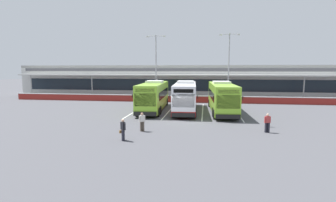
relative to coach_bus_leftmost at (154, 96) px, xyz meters
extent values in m
plane|color=#4C4C51|center=(4.19, -6.06, -1.79)|extent=(200.00, 200.00, 0.00)
cube|color=silver|center=(4.19, 20.94, 0.96)|extent=(70.00, 10.00, 5.50)
cube|color=#19232D|center=(4.19, 15.92, 0.51)|extent=(66.00, 0.08, 2.20)
cube|color=#4C4C51|center=(4.19, 15.91, 3.36)|extent=(68.00, 0.08, 0.60)
cube|color=beige|center=(4.19, 14.44, 2.41)|extent=(67.00, 3.00, 0.24)
cube|color=gray|center=(4.19, 20.94, 3.96)|extent=(70.00, 10.00, 0.50)
cylinder|color=#999999|center=(-26.81, 13.24, 0.31)|extent=(0.20, 0.20, 4.20)
cylinder|color=#999999|center=(-14.41, 13.24, 0.31)|extent=(0.20, 0.20, 4.20)
cylinder|color=#999999|center=(-2.01, 13.24, 0.31)|extent=(0.20, 0.20, 4.20)
cylinder|color=#999999|center=(10.39, 13.24, 0.31)|extent=(0.20, 0.20, 4.20)
cylinder|color=#999999|center=(22.79, 13.24, 0.31)|extent=(0.20, 0.20, 4.20)
cube|color=maroon|center=(4.19, 8.44, -1.29)|extent=(60.00, 0.36, 1.00)
cube|color=#B2B2B2|center=(4.19, 8.44, -0.74)|extent=(60.00, 0.40, 0.10)
cube|color=#8CC633|center=(0.00, -0.04, 0.12)|extent=(3.10, 12.10, 3.19)
cube|color=olive|center=(0.00, -0.04, -1.19)|extent=(3.12, 12.12, 0.56)
cube|color=black|center=(-0.02, 0.36, 0.36)|extent=(3.02, 9.71, 0.96)
cube|color=black|center=(0.27, -5.98, 0.26)|extent=(2.31, 0.21, 1.40)
cube|color=black|center=(0.27, -5.99, 1.26)|extent=(2.05, 0.17, 0.40)
cube|color=silver|center=(-0.04, 0.96, 1.85)|extent=(2.18, 2.89, 0.28)
cube|color=black|center=(0.28, -6.09, -1.24)|extent=(2.45, 0.27, 0.44)
cube|color=black|center=(1.71, -5.57, 0.61)|extent=(0.09, 0.12, 0.36)
cube|color=black|center=(-1.20, -5.70, 0.61)|extent=(0.09, 0.12, 0.36)
cylinder|color=black|center=(0.99, 4.61, -1.27)|extent=(0.37, 1.05, 1.04)
cylinder|color=black|center=(-1.40, 4.50, -1.27)|extent=(0.37, 1.05, 1.04)
cylinder|color=black|center=(1.34, -3.18, -1.27)|extent=(0.37, 1.05, 1.04)
cylinder|color=black|center=(-1.05, -3.29, -1.27)|extent=(0.37, 1.05, 1.04)
cylinder|color=black|center=(1.41, -4.58, -1.27)|extent=(0.37, 1.05, 1.04)
cylinder|color=black|center=(-0.98, -4.69, -1.27)|extent=(0.37, 1.05, 1.04)
cube|color=silver|center=(4.08, -0.15, 0.12)|extent=(3.10, 12.10, 3.19)
cube|color=#AD1E1E|center=(4.08, -0.15, -1.19)|extent=(3.12, 12.12, 0.56)
cube|color=black|center=(4.07, 0.25, 0.36)|extent=(3.02, 9.71, 0.96)
cube|color=black|center=(4.36, -6.09, 0.26)|extent=(2.31, 0.21, 1.40)
cube|color=black|center=(4.36, -6.10, 1.26)|extent=(2.05, 0.17, 0.40)
cube|color=silver|center=(4.04, 0.85, 1.85)|extent=(2.18, 2.89, 0.28)
cube|color=black|center=(4.36, -6.20, -1.24)|extent=(2.45, 0.27, 0.44)
cube|color=black|center=(5.79, -5.68, 0.61)|extent=(0.09, 0.12, 0.36)
cube|color=black|center=(2.89, -5.81, 0.61)|extent=(0.09, 0.12, 0.36)
cylinder|color=black|center=(5.07, 4.50, -1.27)|extent=(0.37, 1.05, 1.04)
cylinder|color=black|center=(2.68, 4.39, -1.27)|extent=(0.37, 1.05, 1.04)
cylinder|color=black|center=(5.42, -3.29, -1.27)|extent=(0.37, 1.05, 1.04)
cylinder|color=black|center=(3.04, -3.40, -1.27)|extent=(0.37, 1.05, 1.04)
cylinder|color=black|center=(5.49, -4.69, -1.27)|extent=(0.37, 1.05, 1.04)
cylinder|color=black|center=(3.10, -4.80, -1.27)|extent=(0.37, 1.05, 1.04)
cube|color=#8CC633|center=(8.61, -0.47, 0.12)|extent=(3.10, 12.10, 3.19)
cube|color=olive|center=(8.61, -0.47, -1.19)|extent=(3.12, 12.12, 0.56)
cube|color=black|center=(8.59, -0.07, 0.36)|extent=(3.02, 9.71, 0.96)
cube|color=black|center=(8.88, -6.41, 0.26)|extent=(2.31, 0.21, 1.40)
cube|color=black|center=(8.88, -6.42, 1.26)|extent=(2.05, 0.17, 0.40)
cube|color=silver|center=(8.56, 0.53, 1.85)|extent=(2.18, 2.89, 0.28)
cube|color=black|center=(8.88, -6.52, -1.24)|extent=(2.45, 0.27, 0.44)
cube|color=black|center=(10.32, -5.99, 0.61)|extent=(0.09, 0.12, 0.36)
cube|color=black|center=(7.41, -6.13, 0.61)|extent=(0.09, 0.12, 0.36)
cylinder|color=black|center=(9.59, 4.18, -1.27)|extent=(0.37, 1.05, 1.04)
cylinder|color=black|center=(7.20, 4.07, -1.27)|extent=(0.37, 1.05, 1.04)
cylinder|color=black|center=(9.95, -3.61, -1.27)|extent=(0.37, 1.05, 1.04)
cylinder|color=black|center=(7.56, -3.72, -1.27)|extent=(0.37, 1.05, 1.04)
cylinder|color=black|center=(10.01, -5.01, -1.27)|extent=(0.37, 1.05, 1.04)
cylinder|color=black|center=(7.62, -5.12, -1.27)|extent=(0.37, 1.05, 1.04)
cube|color=silver|center=(-2.11, -0.06, -1.78)|extent=(0.14, 13.00, 0.01)
cube|color=silver|center=(2.09, -0.06, -1.78)|extent=(0.14, 13.00, 0.01)
cube|color=silver|center=(6.29, -0.06, -1.78)|extent=(0.14, 13.00, 0.01)
cube|color=silver|center=(10.49, -0.06, -1.78)|extent=(0.14, 13.00, 0.01)
cube|color=black|center=(0.58, -14.44, -1.37)|extent=(0.22, 0.23, 0.84)
cube|color=black|center=(0.64, -14.64, -1.37)|extent=(0.22, 0.23, 0.84)
cube|color=black|center=(0.61, -14.54, -0.67)|extent=(0.40, 0.38, 0.56)
cube|color=black|center=(0.43, -14.41, -0.69)|extent=(0.13, 0.13, 0.54)
cube|color=black|center=(0.79, -14.67, -0.69)|extent=(0.13, 0.13, 0.54)
sphere|color=tan|center=(0.61, -14.54, -0.28)|extent=(0.22, 0.22, 0.22)
cube|color=olive|center=(0.39, -14.35, -1.16)|extent=(0.26, 0.30, 0.22)
cylinder|color=olive|center=(0.39, -14.35, -0.98)|extent=(0.02, 0.02, 0.16)
cube|color=#4C4238|center=(1.20, -11.48, -1.37)|extent=(0.21, 0.23, 0.84)
cube|color=#4C4238|center=(1.40, -11.50, -1.37)|extent=(0.21, 0.23, 0.84)
cube|color=silver|center=(1.30, -11.49, -0.67)|extent=(0.40, 0.36, 0.56)
cube|color=silver|center=(1.11, -11.61, -0.69)|extent=(0.13, 0.13, 0.54)
cube|color=silver|center=(1.49, -11.38, -0.69)|extent=(0.13, 0.13, 0.54)
sphere|color=tan|center=(1.30, -11.49, -0.28)|extent=(0.22, 0.22, 0.22)
cube|color=#4C4238|center=(12.35, -8.16, -1.53)|extent=(0.13, 0.14, 0.52)
cube|color=#4C4238|center=(12.40, -8.27, -1.53)|extent=(0.13, 0.14, 0.52)
cube|color=black|center=(12.37, -8.22, -1.09)|extent=(0.25, 0.22, 0.35)
cube|color=black|center=(12.25, -8.15, -1.11)|extent=(0.08, 0.08, 0.33)
cube|color=black|center=(12.49, -8.28, -1.11)|extent=(0.08, 0.08, 0.33)
sphere|color=tan|center=(12.37, -8.22, -0.85)|extent=(0.14, 0.14, 0.14)
cube|color=black|center=(11.68, -10.39, -1.37)|extent=(0.18, 0.21, 0.84)
cube|color=black|center=(11.87, -10.46, -1.37)|extent=(0.18, 0.21, 0.84)
cube|color=#B23838|center=(11.77, -10.42, -0.67)|extent=(0.39, 0.30, 0.56)
cube|color=#B23838|center=(11.56, -10.48, -0.69)|extent=(0.11, 0.12, 0.54)
cube|color=#B23838|center=(11.98, -10.36, -0.69)|extent=(0.11, 0.12, 0.54)
sphere|color=#DBB293|center=(11.77, -10.42, -0.28)|extent=(0.22, 0.22, 0.22)
cylinder|color=#9E9EA3|center=(-1.87, 11.41, 3.71)|extent=(0.20, 0.20, 11.00)
cylinder|color=#9E9EA3|center=(-1.87, 11.41, 9.06)|extent=(2.80, 0.10, 0.10)
cube|color=silver|center=(-3.27, 11.41, 8.96)|extent=(0.44, 0.28, 0.20)
cube|color=silver|center=(-0.47, 11.41, 8.96)|extent=(0.44, 0.28, 0.20)
cylinder|color=#9E9EA3|center=(10.25, 10.80, 3.71)|extent=(0.20, 0.20, 11.00)
cylinder|color=#9E9EA3|center=(10.25, 10.80, 9.06)|extent=(2.80, 0.10, 0.10)
cube|color=silver|center=(8.85, 10.80, 8.96)|extent=(0.44, 0.28, 0.20)
cube|color=silver|center=(11.65, 10.80, 8.96)|extent=(0.44, 0.28, 0.20)
camera|label=1|loc=(6.61, -32.69, 3.50)|focal=27.80mm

